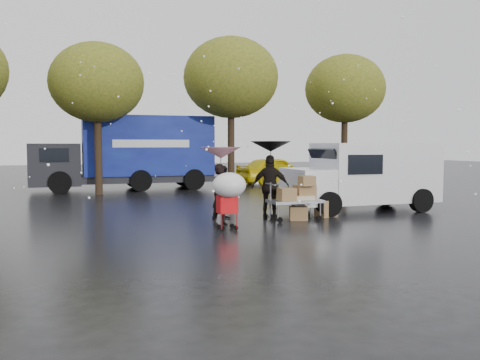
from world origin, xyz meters
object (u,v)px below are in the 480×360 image
object	(u,v)px
white_van	(365,175)
yellow_taxi	(275,170)
blue_truck	(130,153)
vendor_cart	(298,195)
person_black	(270,187)
shopping_cart	(229,188)
person_pink	(221,195)

from	to	relation	value
white_van	yellow_taxi	xyz separation A→B (m)	(1.51, 11.21, -0.42)
blue_truck	vendor_cart	bearing A→B (deg)	-73.57
person_black	shopping_cart	world-z (taller)	person_black
vendor_cart	white_van	size ratio (longest dim) A/B	0.31
shopping_cart	yellow_taxi	bearing A→B (deg)	63.05
blue_truck	person_pink	bearing A→B (deg)	-84.73
shopping_cart	yellow_taxi	size ratio (longest dim) A/B	0.34
vendor_cart	white_van	distance (m)	3.26
vendor_cart	yellow_taxi	xyz separation A→B (m)	(4.49, 12.47, 0.02)
person_pink	shopping_cart	distance (m)	0.96
shopping_cart	blue_truck	bearing A→B (deg)	94.59
blue_truck	yellow_taxi	size ratio (longest dim) A/B	1.90
vendor_cart	person_pink	bearing A→B (deg)	-176.74
person_black	yellow_taxi	distance (m)	13.01
person_black	yellow_taxi	bearing A→B (deg)	-87.33
white_van	yellow_taxi	world-z (taller)	white_van
person_pink	yellow_taxi	bearing A→B (deg)	35.62
shopping_cart	blue_truck	size ratio (longest dim) A/B	0.18
shopping_cart	person_pink	bearing A→B (deg)	86.00
blue_truck	yellow_taxi	xyz separation A→B (m)	(7.88, 0.98, -1.01)
person_pink	white_van	distance (m)	5.49
vendor_cart	blue_truck	bearing A→B (deg)	106.43
person_pink	white_van	size ratio (longest dim) A/B	0.33
yellow_taxi	vendor_cart	bearing A→B (deg)	149.54
shopping_cart	white_van	world-z (taller)	white_van
blue_truck	yellow_taxi	distance (m)	8.00
person_black	vendor_cart	bearing A→B (deg)	167.26
shopping_cart	white_van	xyz separation A→B (m)	(5.36, 2.31, 0.10)
white_van	blue_truck	distance (m)	12.07
white_van	person_black	bearing A→B (deg)	-168.18
shopping_cart	person_black	bearing A→B (deg)	41.70
vendor_cart	shopping_cart	distance (m)	2.63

